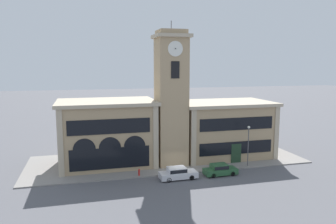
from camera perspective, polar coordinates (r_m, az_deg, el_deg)
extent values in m
plane|color=#56565B|center=(42.54, 2.15, -10.82)|extent=(300.00, 300.00, 0.00)
cube|color=gray|center=(48.50, -0.10, -8.30)|extent=(39.32, 13.05, 0.15)
cube|color=tan|center=(44.83, 0.55, 1.60)|extent=(3.95, 3.95, 17.40)
cube|color=tan|center=(44.68, 0.57, 13.04)|extent=(4.65, 4.65, 0.45)
cube|color=tan|center=(44.73, 0.57, 13.71)|extent=(3.63, 3.63, 0.60)
cylinder|color=#4C4C51|center=(44.83, 0.57, 14.86)|extent=(0.10, 0.10, 1.20)
cylinder|color=silver|center=(42.63, 1.29, 10.96)|extent=(1.97, 0.10, 1.97)
cylinder|color=black|center=(42.56, 1.32, 10.97)|extent=(0.16, 0.04, 0.16)
cylinder|color=silver|center=(45.15, 3.09, 10.80)|extent=(0.10, 1.97, 1.97)
cylinder|color=black|center=(45.17, 3.17, 10.80)|extent=(0.04, 0.16, 0.16)
cube|color=black|center=(42.60, 1.28, 7.35)|extent=(1.11, 0.10, 2.20)
cube|color=tan|center=(46.37, -10.54, -3.85)|extent=(12.63, 8.52, 8.57)
cube|color=tan|center=(45.65, -10.69, 1.70)|extent=(13.33, 9.22, 0.45)
cube|color=tan|center=(42.14, -18.24, -5.35)|extent=(0.70, 0.16, 8.57)
cube|color=tan|center=(43.01, -2.13, -4.66)|extent=(0.70, 0.16, 8.57)
cube|color=black|center=(41.79, -10.17, -2.53)|extent=(10.36, 0.10, 1.89)
cube|color=black|center=(42.74, -10.02, -7.96)|extent=(10.11, 0.10, 2.74)
cylinder|color=black|center=(42.26, -14.37, -6.35)|extent=(2.78, 0.06, 2.78)
cylinder|color=black|center=(42.37, -10.07, -6.18)|extent=(2.78, 0.06, 2.78)
cylinder|color=black|center=(42.72, -5.82, -5.97)|extent=(2.78, 0.06, 2.78)
cube|color=tan|center=(50.73, 9.69, -3.15)|extent=(13.39, 8.52, 7.93)
cube|color=tan|center=(50.08, 9.80, 1.55)|extent=(14.09, 9.22, 0.45)
cube|color=tan|center=(44.49, 4.51, -4.67)|extent=(0.70, 0.16, 7.93)
cube|color=tan|center=(50.04, 18.39, -3.62)|extent=(0.70, 0.16, 7.93)
cube|color=black|center=(46.60, 11.92, -2.04)|extent=(10.98, 0.10, 1.74)
cube|color=#1E3823|center=(47.53, 11.77, -7.13)|extent=(1.50, 0.12, 2.85)
cube|color=black|center=(47.32, 11.79, -6.13)|extent=(10.98, 0.10, 1.78)
cube|color=silver|center=(40.83, 1.79, -10.86)|extent=(4.69, 1.99, 0.72)
cube|color=silver|center=(40.57, 1.54, -10.02)|extent=(2.27, 1.74, 0.58)
cube|color=black|center=(40.57, 1.54, -10.02)|extent=(2.19, 1.77, 0.43)
cylinder|color=black|center=(42.08, 3.33, -10.60)|extent=(0.63, 0.24, 0.62)
cylinder|color=black|center=(40.62, 4.12, -11.31)|extent=(0.63, 0.24, 0.62)
cylinder|color=black|center=(41.25, -0.51, -10.98)|extent=(0.63, 0.24, 0.62)
cylinder|color=black|center=(39.76, 0.15, -11.73)|extent=(0.63, 0.24, 0.62)
cube|color=#285633|center=(42.68, 9.10, -10.13)|extent=(4.27, 1.87, 0.69)
cube|color=#285633|center=(42.41, 8.91, -9.34)|extent=(2.07, 1.63, 0.58)
cube|color=black|center=(42.41, 8.91, -9.34)|extent=(1.99, 1.66, 0.44)
cylinder|color=black|center=(43.94, 10.23, -9.90)|extent=(0.61, 0.24, 0.61)
cylinder|color=black|center=(42.65, 11.16, -10.49)|extent=(0.61, 0.24, 0.61)
cylinder|color=black|center=(42.88, 7.05, -10.29)|extent=(0.61, 0.24, 0.61)
cylinder|color=black|center=(41.56, 7.90, -10.92)|extent=(0.61, 0.24, 0.61)
cylinder|color=#4C4C51|center=(46.00, 13.78, -6.00)|extent=(0.12, 0.12, 5.22)
sphere|color=silver|center=(45.41, 13.90, -2.58)|extent=(0.36, 0.36, 0.36)
cylinder|color=red|center=(41.72, -5.06, -10.51)|extent=(0.22, 0.22, 0.70)
sphere|color=red|center=(41.59, -5.07, -9.95)|extent=(0.19, 0.19, 0.19)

